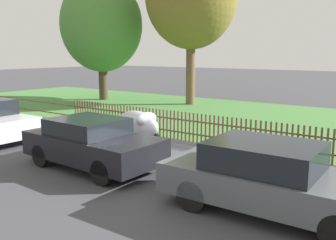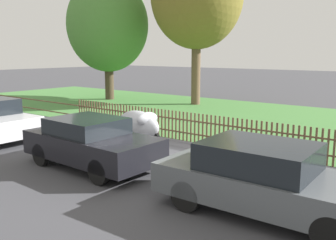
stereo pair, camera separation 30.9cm
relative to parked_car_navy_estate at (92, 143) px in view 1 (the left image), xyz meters
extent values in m
plane|color=#424247|center=(0.90, 1.22, -0.70)|extent=(120.00, 120.00, 0.00)
cube|color=#B2ADA3|center=(0.90, 1.32, -0.64)|extent=(42.98, 0.20, 0.12)
cube|color=#477F3D|center=(0.90, 9.79, -0.69)|extent=(42.98, 11.40, 0.01)
cube|color=brown|center=(0.90, 4.11, -0.41)|extent=(42.98, 0.03, 0.05)
cube|color=brown|center=(0.90, 4.11, 0.05)|extent=(42.98, 0.03, 0.05)
cube|color=brown|center=(-5.58, 4.09, -0.18)|extent=(0.06, 0.03, 1.05)
cube|color=brown|center=(-5.42, 4.09, -0.18)|extent=(0.06, 0.03, 1.05)
cube|color=brown|center=(-5.25, 4.09, -0.18)|extent=(0.06, 0.03, 1.05)
cube|color=brown|center=(-5.09, 4.09, -0.18)|extent=(0.06, 0.03, 1.05)
cube|color=brown|center=(-4.92, 4.09, -0.18)|extent=(0.06, 0.03, 1.05)
cube|color=brown|center=(-4.76, 4.09, -0.18)|extent=(0.06, 0.03, 1.05)
cube|color=brown|center=(-4.60, 4.09, -0.18)|extent=(0.06, 0.03, 1.05)
cube|color=brown|center=(-4.43, 4.09, -0.18)|extent=(0.06, 0.03, 1.05)
cube|color=brown|center=(-4.27, 4.09, -0.18)|extent=(0.06, 0.03, 1.05)
cube|color=brown|center=(-4.10, 4.09, -0.18)|extent=(0.06, 0.03, 1.05)
cube|color=brown|center=(-3.94, 4.09, -0.18)|extent=(0.06, 0.03, 1.05)
cube|color=brown|center=(-3.78, 4.09, -0.18)|extent=(0.06, 0.03, 1.05)
cube|color=brown|center=(-3.61, 4.09, -0.18)|extent=(0.06, 0.03, 1.05)
cube|color=brown|center=(-3.45, 4.09, -0.18)|extent=(0.06, 0.03, 1.05)
cube|color=brown|center=(-3.28, 4.09, -0.18)|extent=(0.06, 0.03, 1.05)
cube|color=brown|center=(-3.12, 4.09, -0.18)|extent=(0.06, 0.03, 1.05)
cube|color=brown|center=(-2.95, 4.09, -0.18)|extent=(0.06, 0.03, 1.05)
cube|color=brown|center=(-2.79, 4.09, -0.18)|extent=(0.06, 0.03, 1.05)
cube|color=brown|center=(-2.63, 4.09, -0.18)|extent=(0.06, 0.03, 1.05)
cube|color=brown|center=(-2.46, 4.09, -0.18)|extent=(0.06, 0.03, 1.05)
cube|color=brown|center=(-2.30, 4.09, -0.18)|extent=(0.06, 0.03, 1.05)
cube|color=brown|center=(-2.13, 4.09, -0.18)|extent=(0.06, 0.03, 1.05)
cube|color=brown|center=(-1.97, 4.09, -0.18)|extent=(0.06, 0.03, 1.05)
cube|color=brown|center=(-1.81, 4.09, -0.18)|extent=(0.06, 0.03, 1.05)
cube|color=brown|center=(-1.64, 4.09, -0.18)|extent=(0.06, 0.03, 1.05)
cube|color=brown|center=(-1.48, 4.09, -0.18)|extent=(0.06, 0.03, 1.05)
cube|color=brown|center=(-1.31, 4.09, -0.18)|extent=(0.06, 0.03, 1.05)
cube|color=brown|center=(-1.15, 4.09, -0.18)|extent=(0.06, 0.03, 1.05)
cube|color=brown|center=(-0.99, 4.09, -0.18)|extent=(0.06, 0.03, 1.05)
cube|color=brown|center=(-0.82, 4.09, -0.18)|extent=(0.06, 0.03, 1.05)
cube|color=brown|center=(-0.66, 4.09, -0.18)|extent=(0.06, 0.03, 1.05)
cube|color=brown|center=(-0.49, 4.09, -0.18)|extent=(0.06, 0.03, 1.05)
cube|color=brown|center=(-0.33, 4.09, -0.18)|extent=(0.06, 0.03, 1.05)
cube|color=brown|center=(-0.16, 4.09, -0.18)|extent=(0.06, 0.03, 1.05)
cube|color=brown|center=(0.00, 4.09, -0.18)|extent=(0.06, 0.03, 1.05)
cube|color=brown|center=(0.16, 4.09, -0.18)|extent=(0.06, 0.03, 1.05)
cube|color=brown|center=(0.33, 4.09, -0.18)|extent=(0.06, 0.03, 1.05)
cube|color=brown|center=(0.49, 4.09, -0.18)|extent=(0.06, 0.03, 1.05)
cube|color=brown|center=(0.66, 4.09, -0.18)|extent=(0.06, 0.03, 1.05)
cube|color=brown|center=(0.82, 4.09, -0.18)|extent=(0.06, 0.03, 1.05)
cube|color=brown|center=(0.98, 4.09, -0.18)|extent=(0.06, 0.03, 1.05)
cube|color=brown|center=(1.15, 4.09, -0.18)|extent=(0.06, 0.03, 1.05)
cube|color=brown|center=(1.31, 4.09, -0.18)|extent=(0.06, 0.03, 1.05)
cube|color=brown|center=(1.48, 4.09, -0.18)|extent=(0.06, 0.03, 1.05)
cube|color=brown|center=(1.64, 4.09, -0.18)|extent=(0.06, 0.03, 1.05)
cube|color=brown|center=(1.80, 4.09, -0.18)|extent=(0.06, 0.03, 1.05)
cube|color=brown|center=(1.97, 4.09, -0.18)|extent=(0.06, 0.03, 1.05)
cube|color=brown|center=(2.13, 4.09, -0.18)|extent=(0.06, 0.03, 1.05)
cube|color=brown|center=(2.30, 4.09, -0.18)|extent=(0.06, 0.03, 1.05)
cube|color=brown|center=(2.46, 4.09, -0.18)|extent=(0.06, 0.03, 1.05)
cube|color=brown|center=(2.63, 4.09, -0.18)|extent=(0.06, 0.03, 1.05)
cube|color=brown|center=(2.79, 4.09, -0.18)|extent=(0.06, 0.03, 1.05)
cube|color=brown|center=(2.95, 4.09, -0.18)|extent=(0.06, 0.03, 1.05)
cube|color=brown|center=(3.12, 4.09, -0.18)|extent=(0.06, 0.03, 1.05)
cube|color=brown|center=(3.28, 4.09, -0.18)|extent=(0.06, 0.03, 1.05)
cube|color=brown|center=(3.45, 4.09, -0.18)|extent=(0.06, 0.03, 1.05)
cube|color=brown|center=(3.61, 4.09, -0.18)|extent=(0.06, 0.03, 1.05)
cube|color=brown|center=(3.77, 4.09, -0.18)|extent=(0.06, 0.03, 1.05)
cube|color=brown|center=(3.94, 4.09, -0.18)|extent=(0.06, 0.03, 1.05)
cube|color=brown|center=(4.10, 4.09, -0.18)|extent=(0.06, 0.03, 1.05)
cube|color=brown|center=(4.27, 4.09, -0.18)|extent=(0.06, 0.03, 1.05)
cube|color=brown|center=(4.43, 4.09, -0.18)|extent=(0.06, 0.03, 1.05)
cube|color=brown|center=(4.60, 4.09, -0.18)|extent=(0.06, 0.03, 1.05)
cube|color=brown|center=(4.76, 4.09, -0.18)|extent=(0.06, 0.03, 1.05)
cube|color=brown|center=(4.92, 4.09, -0.18)|extent=(0.06, 0.03, 1.05)
cube|color=brown|center=(5.09, 4.09, -0.18)|extent=(0.06, 0.03, 1.05)
cube|color=brown|center=(5.25, 4.09, -0.18)|extent=(0.06, 0.03, 1.05)
cylinder|color=black|center=(-4.11, 0.76, -0.37)|extent=(0.67, 0.15, 0.67)
cube|color=black|center=(0.04, 0.00, -0.10)|extent=(3.98, 1.90, 0.66)
cube|color=black|center=(-0.16, 0.00, 0.44)|extent=(1.93, 1.67, 0.43)
cylinder|color=black|center=(1.28, 0.81, -0.39)|extent=(0.63, 0.15, 0.63)
cylinder|color=black|center=(1.25, -0.86, -0.39)|extent=(0.63, 0.15, 0.63)
cylinder|color=black|center=(-1.16, 0.86, -0.39)|extent=(0.63, 0.15, 0.63)
cylinder|color=black|center=(-1.20, -0.81, -0.39)|extent=(0.63, 0.15, 0.63)
cube|color=#51565B|center=(5.08, 0.05, -0.13)|extent=(4.41, 1.93, 0.60)
cube|color=black|center=(4.87, 0.04, 0.44)|extent=(2.14, 1.69, 0.52)
cylinder|color=black|center=(3.71, 0.85, -0.38)|extent=(0.64, 0.16, 0.64)
cylinder|color=black|center=(3.76, -0.82, -0.38)|extent=(0.64, 0.16, 0.64)
cylinder|color=black|center=(0.17, 2.41, -0.38)|extent=(0.64, 0.15, 0.63)
cylinder|color=black|center=(-1.22, 2.52, -0.38)|extent=(0.64, 0.15, 0.63)
ellipsoid|color=#9EA0A8|center=(-0.53, 2.47, 0.03)|extent=(1.88, 0.82, 0.97)
ellipsoid|color=#9EA0A8|center=(-0.09, 2.43, 0.29)|extent=(0.49, 0.87, 0.45)
cylinder|color=#473828|center=(-10.80, 10.82, 0.91)|extent=(0.58, 0.58, 3.23)
ellipsoid|color=#4C8438|center=(-10.80, 10.82, 4.20)|extent=(5.30, 5.30, 6.10)
cylinder|color=brown|center=(-4.85, 12.32, 1.65)|extent=(0.54, 0.54, 4.69)
camera|label=1|loc=(7.54, -6.72, 2.41)|focal=40.00mm
camera|label=2|loc=(7.78, -6.54, 2.41)|focal=40.00mm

